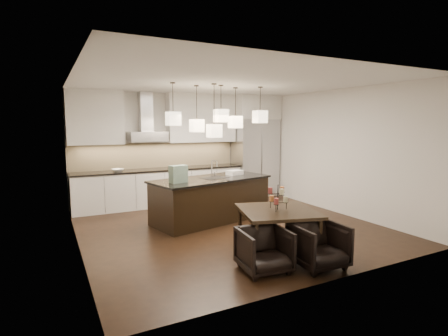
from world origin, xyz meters
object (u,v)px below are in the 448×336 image
dining_table (277,231)px  armchair_left (264,250)px  island_body (211,200)px  refrigerator (255,158)px  armchair_right (318,245)px

dining_table → armchair_left: size_ratio=1.72×
island_body → dining_table: bearing=-98.7°
refrigerator → island_body: bearing=-141.0°
island_body → dining_table: (0.15, -2.15, -0.09)m
refrigerator → armchair_left: refrigerator is taller
refrigerator → armchair_left: bearing=-120.7°
dining_table → armchair_right: size_ratio=1.63×
dining_table → refrigerator: bearing=78.6°
armchair_left → armchair_right: 0.80m
armchair_left → armchair_right: armchair_right is taller
dining_table → armchair_left: (-0.60, -0.54, -0.04)m
armchair_left → armchair_right: bearing=-9.8°
refrigerator → armchair_left: size_ratio=3.24×
armchair_left → armchair_right: (0.77, -0.22, 0.02)m
refrigerator → island_body: size_ratio=0.88×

